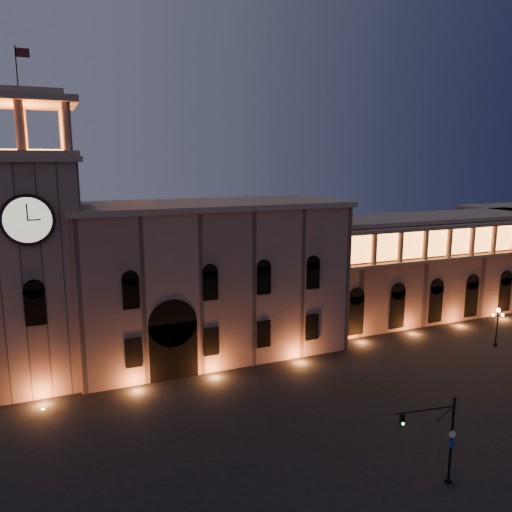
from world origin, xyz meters
name	(u,v)px	position (x,y,z in m)	size (l,w,h in m)	color
ground	(321,441)	(0.00, 0.00, 0.00)	(160.00, 160.00, 0.00)	black
government_building	(210,279)	(-2.08, 21.93, 8.77)	(30.80, 12.80, 17.60)	#89665A
clock_tower	(33,261)	(-20.50, 20.98, 12.50)	(9.80, 9.80, 32.40)	#89665A
colonnade_wing	(430,264)	(32.00, 23.92, 7.33)	(40.60, 11.50, 14.50)	#846154
traffic_light	(441,440)	(4.79, -7.88, 3.37)	(4.64, 0.96, 6.41)	black
street_lamp_near	(497,323)	(30.24, 10.13, 2.82)	(1.54, 0.78, 4.73)	black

